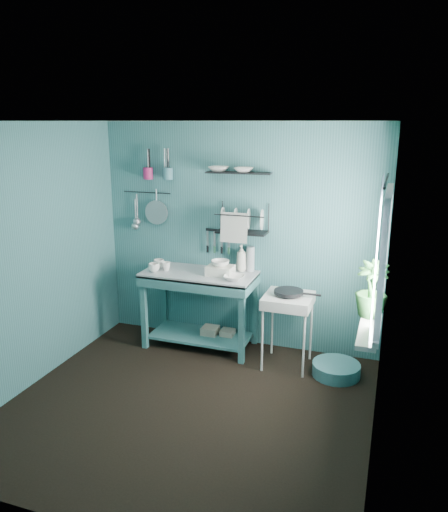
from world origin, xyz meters
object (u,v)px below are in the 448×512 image
(storage_tin_large, at_px, (210,336))
(frying_pan, at_px, (289,292))
(mug_left, at_px, (154,268))
(dish_rack, at_px, (242,218))
(water_bottle, at_px, (250,259))
(colander, at_px, (156,212))
(potted_plant, at_px, (372,289))
(work_counter, at_px, (200,309))
(hotplate_stand, at_px, (287,331))
(utensil_cup_magenta, at_px, (148,173))
(utensil_cup_teal, at_px, (168,174))
(mug_mid, at_px, (166,266))
(wash_tub, at_px, (220,270))
(soap_bottle, at_px, (241,258))
(mug_right, at_px, (159,264))
(floor_basin, at_px, (336,369))
(storage_tin_small, at_px, (227,338))

(storage_tin_large, bearing_deg, frying_pan, -11.76)
(storage_tin_large, bearing_deg, mug_left, -160.10)
(dish_rack, relative_size, storage_tin_large, 2.50)
(water_bottle, height_order, colander, colander)
(storage_tin_large, bearing_deg, potted_plant, -19.73)
(work_counter, height_order, hotplate_stand, work_counter)
(mug_left, height_order, utensil_cup_magenta, utensil_cup_magenta)
(hotplate_stand, distance_m, utensil_cup_teal, 2.17)
(mug_mid, xyz_separation_m, wash_tub, (0.63, 0.04, 0.00))
(mug_mid, height_order, dish_rack, dish_rack)
(soap_bottle, bearing_deg, utensil_cup_magenta, -179.67)
(utensil_cup_magenta, bearing_deg, storage_tin_large, -10.25)
(frying_pan, bearing_deg, dish_rack, 154.06)
(water_bottle, xyz_separation_m, frying_pan, (0.51, -0.36, -0.21))
(mug_right, bearing_deg, soap_bottle, 12.26)
(soap_bottle, bearing_deg, colander, 178.70)
(colander, xyz_separation_m, floor_basin, (2.18, -0.43, -1.41))
(mug_left, relative_size, wash_tub, 0.44)
(utensil_cup_magenta, bearing_deg, water_bottle, 1.24)
(utensil_cup_magenta, xyz_separation_m, utensil_cup_teal, (0.25, 0.00, 0.01))
(dish_rack, height_order, potted_plant, dish_rack)
(soap_bottle, height_order, utensil_cup_teal, utensil_cup_teal)
(soap_bottle, bearing_deg, floor_basin, -19.59)
(mug_mid, distance_m, utensil_cup_magenta, 1.08)
(hotplate_stand, bearing_deg, mug_mid, 178.42)
(water_bottle, distance_m, potted_plant, 1.56)
(mug_right, relative_size, floor_basin, 0.25)
(mug_left, bearing_deg, wash_tub, 10.86)
(storage_tin_large, bearing_deg, soap_bottle, 25.11)
(water_bottle, relative_size, storage_tin_small, 1.40)
(hotplate_stand, xyz_separation_m, floor_basin, (0.53, -0.06, -0.32))
(work_counter, bearing_deg, colander, 169.22)
(storage_tin_small, distance_m, floor_basin, 1.30)
(colander, bearing_deg, dish_rack, -4.30)
(mug_right, xyz_separation_m, floor_basin, (2.06, -0.21, -0.87))
(mug_left, xyz_separation_m, storage_tin_small, (0.78, 0.24, -0.83))
(hotplate_stand, xyz_separation_m, colander, (-1.66, 0.37, 1.09))
(work_counter, distance_m, utensil_cup_magenta, 1.65)
(wash_tub, xyz_separation_m, soap_bottle, (0.17, 0.22, 0.10))
(mug_left, distance_m, dish_rack, 1.12)
(storage_tin_small, bearing_deg, wash_tub, -116.57)
(mug_mid, distance_m, wash_tub, 0.63)
(wash_tub, xyz_separation_m, floor_basin, (1.31, -0.19, -0.87))
(dish_rack, height_order, utensil_cup_teal, utensil_cup_teal)
(work_counter, height_order, wash_tub, wash_tub)
(storage_tin_small, bearing_deg, water_bottle, 32.47)
(dish_rack, distance_m, potted_plant, 1.64)
(storage_tin_small, bearing_deg, floor_basin, -12.80)
(dish_rack, relative_size, storage_tin_small, 2.75)
(soap_bottle, bearing_deg, work_counter, -154.54)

